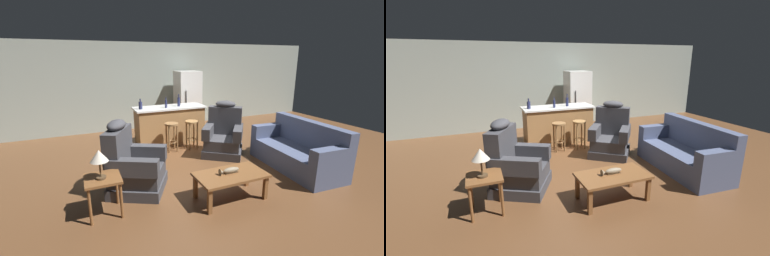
{
  "view_description": "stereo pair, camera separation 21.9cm",
  "coord_description": "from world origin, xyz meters",
  "views": [
    {
      "loc": [
        -2.12,
        -4.73,
        2.14
      ],
      "look_at": [
        -0.02,
        -0.1,
        0.75
      ],
      "focal_mm": 24.0,
      "sensor_mm": 36.0,
      "label": 1
    },
    {
      "loc": [
        -1.91,
        -4.82,
        2.14
      ],
      "look_at": [
        -0.02,
        -0.1,
        0.75
      ],
      "focal_mm": 24.0,
      "sensor_mm": 36.0,
      "label": 2
    }
  ],
  "objects": [
    {
      "name": "fish_figurine",
      "position": [
        -0.09,
        -1.65,
        0.46
      ],
      "size": [
        0.34,
        0.1,
        0.1
      ],
      "color": "#4C3823",
      "rests_on": "coffee_table"
    },
    {
      "name": "ground_plane",
      "position": [
        0.0,
        0.0,
        0.0
      ],
      "size": [
        12.0,
        12.0,
        0.0
      ],
      "color": "brown"
    },
    {
      "name": "bar_stool_left",
      "position": [
        -0.18,
        0.72,
        0.47
      ],
      "size": [
        0.32,
        0.32,
        0.68
      ],
      "color": "olive",
      "rests_on": "ground_plane"
    },
    {
      "name": "refrigerator",
      "position": [
        1.02,
        2.55,
        0.88
      ],
      "size": [
        0.7,
        0.69,
        1.76
      ],
      "color": "white",
      "rests_on": "ground_plane"
    },
    {
      "name": "end_table",
      "position": [
        -1.92,
        -1.31,
        0.46
      ],
      "size": [
        0.48,
        0.48,
        0.56
      ],
      "color": "brown",
      "rests_on": "ground_plane"
    },
    {
      "name": "table_lamp",
      "position": [
        -1.94,
        -1.33,
        0.87
      ],
      "size": [
        0.24,
        0.24,
        0.41
      ],
      "color": "#4C3823",
      "rests_on": "end_table"
    },
    {
      "name": "couch",
      "position": [
        1.8,
        -1.21,
        0.34
      ],
      "size": [
        0.97,
        1.95,
        0.94
      ],
      "rotation": [
        0.0,
        0.0,
        3.07
      ],
      "color": "#4C5675",
      "rests_on": "ground_plane"
    },
    {
      "name": "kitchen_island",
      "position": [
        0.0,
        1.35,
        0.48
      ],
      "size": [
        1.8,
        0.7,
        0.95
      ],
      "color": "#9E7042",
      "rests_on": "ground_plane"
    },
    {
      "name": "bottle_short_amber",
      "position": [
        -0.74,
        1.31,
        1.05
      ],
      "size": [
        0.09,
        0.09,
        0.25
      ],
      "color": "#23284C",
      "rests_on": "kitchen_island"
    },
    {
      "name": "coffee_table",
      "position": [
        -0.08,
        -1.68,
        0.36
      ],
      "size": [
        1.1,
        0.6,
        0.42
      ],
      "color": "brown",
      "rests_on": "ground_plane"
    },
    {
      "name": "bar_stool_right",
      "position": [
        0.34,
        0.72,
        0.47
      ],
      "size": [
        0.32,
        0.32,
        0.68
      ],
      "color": "#A87A47",
      "rests_on": "ground_plane"
    },
    {
      "name": "recliner_near_lamp",
      "position": [
        -1.4,
        -0.79,
        0.42
      ],
      "size": [
        1.14,
        1.14,
        1.2
      ],
      "rotation": [
        0.0,
        0.0,
        -0.49
      ],
      "color": "#3D3D42",
      "rests_on": "ground_plane"
    },
    {
      "name": "bottle_tall_green",
      "position": [
        -0.13,
        1.24,
        1.05
      ],
      "size": [
        0.06,
        0.06,
        0.27
      ],
      "color": "#23284C",
      "rests_on": "kitchen_island"
    },
    {
      "name": "bottle_wine_dark",
      "position": [
        0.24,
        1.3,
        1.07
      ],
      "size": [
        0.07,
        0.07,
        0.31
      ],
      "color": "#23284C",
      "rests_on": "kitchen_island"
    },
    {
      "name": "back_wall",
      "position": [
        0.0,
        3.12,
        1.3
      ],
      "size": [
        12.0,
        0.05,
        2.6
      ],
      "color": "#939E93",
      "rests_on": "ground_plane"
    },
    {
      "name": "recliner_near_island",
      "position": [
        0.84,
        0.07,
        0.42
      ],
      "size": [
        1.18,
        1.18,
        1.2
      ],
      "rotation": [
        0.0,
        0.0,
        4.06
      ],
      "color": "#3D3D42",
      "rests_on": "ground_plane"
    }
  ]
}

